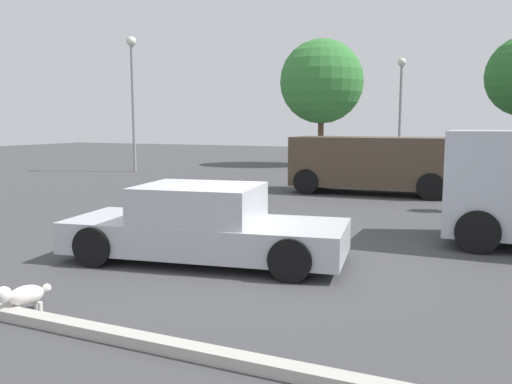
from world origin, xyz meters
The scene contains 9 objects.
ground_plane centered at (0.00, 0.00, 0.00)m, with size 80.00×80.00×0.00m, color #424244.
sedan_foreground centered at (-0.41, -0.18, 0.57)m, with size 4.77×2.42×1.25m.
dog centered at (-1.12, -3.24, 0.23)m, with size 0.38×0.61×0.38m.
suv_dark centered at (0.25, 9.32, 1.00)m, with size 5.05×2.33×1.80m.
pedestrian centered at (3.21, 6.81, 0.99)m, with size 0.37×0.53×1.66m.
parking_curb centered at (0.00, -3.42, 0.06)m, with size 8.74×0.20×0.12m, color #B7B2A8.
light_post_near centered at (-0.82, 21.01, 3.85)m, with size 0.44×0.44×5.56m.
light_post_far centered at (-11.35, 12.44, 4.17)m, with size 0.44×0.44×6.09m.
tree_back_left centered at (-4.69, 19.66, 4.39)m, with size 4.38×4.38×6.59m.
Camera 1 is at (3.91, -7.64, 2.25)m, focal length 37.41 mm.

